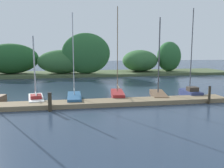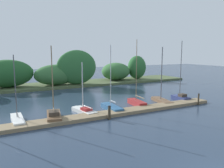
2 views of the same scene
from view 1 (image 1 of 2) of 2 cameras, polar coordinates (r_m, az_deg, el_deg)
The scene contains 9 objects.
dock_pier at distance 18.93m, azimuth -13.57°, elevation -4.79°, with size 28.21×1.80×0.35m.
far_shore at distance 40.50m, azimuth -16.51°, elevation 5.22°, with size 57.90×8.00×6.85m.
sailboat_3 at distance 21.15m, azimuth -17.61°, elevation -3.15°, with size 1.73×4.06×5.46m.
sailboat_4 at distance 20.65m, azimuth -8.94°, elevation -3.11°, with size 1.14×4.02×7.30m.
sailboat_5 at distance 21.68m, azimuth 1.29°, elevation -2.34°, with size 1.41×3.69×8.01m.
sailboat_6 at distance 22.59m, azimuth 10.90°, elevation -2.17°, with size 2.08×4.44×7.17m.
sailboat_7 at distance 23.47m, azimuth 18.07°, elevation -1.77°, with size 1.24×2.86×7.97m.
mooring_piling_1 at distance 17.67m, azimuth -14.53°, elevation -4.10°, with size 0.31×0.31×1.35m.
mooring_piling_2 at distance 20.86m, azimuth 22.11°, elevation -2.41°, with size 0.23×0.23×1.45m.
Camera 1 is at (1.24, -4.74, 4.45)m, focal length 38.53 mm.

